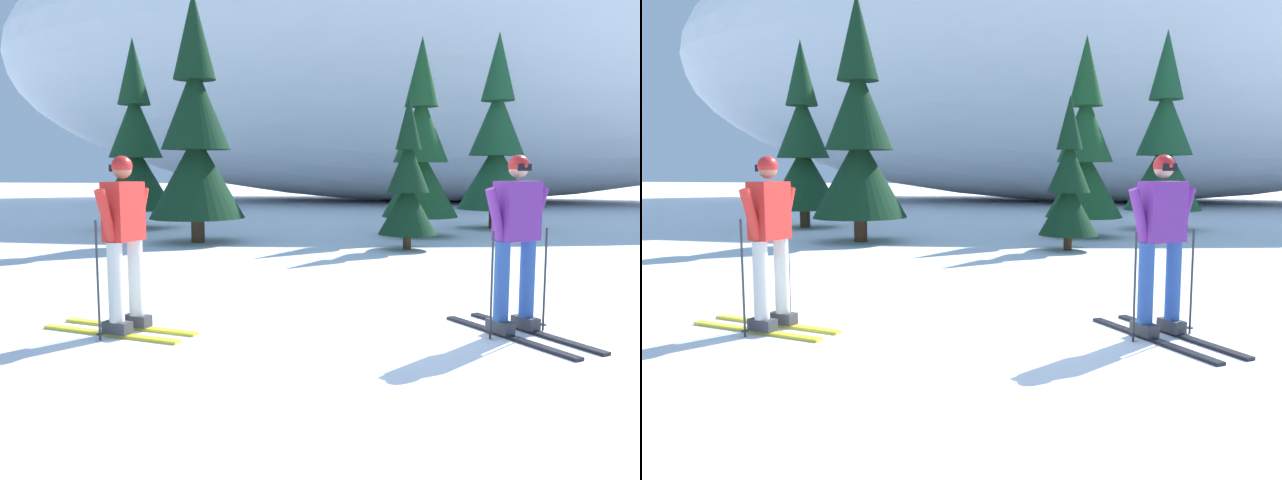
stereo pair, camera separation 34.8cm
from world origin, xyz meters
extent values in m
plane|color=white|center=(0.00, 0.00, 0.00)|extent=(120.00, 120.00, 0.00)
cube|color=gold|center=(-2.04, -0.93, 0.01)|extent=(1.62, 0.47, 0.03)
cube|color=gold|center=(-1.97, -0.63, 0.01)|extent=(1.62, 0.47, 0.03)
cube|color=#38383D|center=(-1.95, -0.95, 0.09)|extent=(0.30, 0.20, 0.12)
cube|color=#38383D|center=(-1.88, -0.66, 0.09)|extent=(0.30, 0.20, 0.12)
cylinder|color=silver|center=(-1.95, -0.95, 0.55)|extent=(0.15, 0.15, 0.79)
cylinder|color=silver|center=(-1.88, -0.66, 0.55)|extent=(0.15, 0.15, 0.79)
cube|color=red|center=(-1.91, -0.81, 1.24)|extent=(0.32, 0.43, 0.59)
cylinder|color=red|center=(-1.97, -1.04, 1.18)|extent=(0.16, 0.29, 0.58)
cylinder|color=red|center=(-1.86, -0.57, 1.18)|extent=(0.16, 0.29, 0.58)
sphere|color=#A37556|center=(-1.91, -0.81, 1.65)|extent=(0.19, 0.19, 0.19)
sphere|color=red|center=(-1.91, -0.81, 1.68)|extent=(0.21, 0.21, 0.21)
cube|color=black|center=(-1.99, -0.79, 1.66)|extent=(0.07, 0.15, 0.07)
cylinder|color=#2D2D33|center=(-2.04, -1.12, 0.59)|extent=(0.02, 0.02, 1.17)
cylinder|color=#2D2D33|center=(-2.04, -1.12, 0.06)|extent=(0.07, 0.07, 0.01)
cylinder|color=#2D2D33|center=(-1.89, -0.47, 0.59)|extent=(0.02, 0.02, 1.17)
cylinder|color=#2D2D33|center=(-1.89, -0.47, 0.06)|extent=(0.07, 0.07, 0.01)
cube|color=black|center=(2.15, -0.18, 0.01)|extent=(1.12, 1.46, 0.03)
cube|color=black|center=(1.88, -0.38, 0.01)|extent=(1.12, 1.46, 0.03)
cube|color=#38383D|center=(2.09, -0.09, 0.09)|extent=(0.28, 0.31, 0.12)
cube|color=#38383D|center=(1.82, -0.30, 0.09)|extent=(0.28, 0.31, 0.12)
cylinder|color=#2D519E|center=(2.09, -0.09, 0.55)|extent=(0.15, 0.15, 0.80)
cylinder|color=#2D519E|center=(1.82, -0.30, 0.55)|extent=(0.15, 0.15, 0.80)
cube|color=#6B2889|center=(1.95, -0.20, 1.24)|extent=(0.49, 0.45, 0.59)
cylinder|color=#6B2889|center=(2.17, -0.04, 1.19)|extent=(0.28, 0.24, 0.58)
cylinder|color=#6B2889|center=(1.74, -0.36, 1.19)|extent=(0.28, 0.24, 0.58)
sphere|color=tan|center=(1.95, -0.20, 1.66)|extent=(0.19, 0.19, 0.19)
sphere|color=red|center=(1.95, -0.20, 1.69)|extent=(0.21, 0.21, 0.21)
cube|color=black|center=(2.00, -0.26, 1.67)|extent=(0.14, 0.12, 0.07)
cylinder|color=#2D2D33|center=(2.28, -0.03, 0.53)|extent=(0.02, 0.02, 1.06)
cylinder|color=#2D2D33|center=(2.28, -0.03, 0.06)|extent=(0.07, 0.07, 0.01)
cylinder|color=#2D2D33|center=(1.70, -0.46, 0.53)|extent=(0.02, 0.02, 1.06)
cylinder|color=#2D2D33|center=(1.70, -0.46, 0.06)|extent=(0.07, 0.07, 0.01)
cylinder|color=#47301E|center=(-6.75, 9.67, 0.35)|extent=(0.28, 0.28, 0.70)
cone|color=#14381E|center=(-6.75, 9.67, 1.42)|extent=(2.00, 2.00, 1.79)
cone|color=#14381E|center=(-6.75, 9.67, 2.85)|extent=(1.44, 1.44, 1.79)
cone|color=#14381E|center=(-6.75, 9.67, 4.28)|extent=(0.88, 0.88, 1.79)
cylinder|color=#47301E|center=(-3.94, 6.78, 0.37)|extent=(0.30, 0.30, 0.74)
cone|color=black|center=(-3.94, 6.78, 1.50)|extent=(2.12, 2.12, 1.90)
cone|color=black|center=(-3.94, 6.78, 3.03)|extent=(1.53, 1.53, 1.90)
cone|color=black|center=(-3.94, 6.78, 4.55)|extent=(0.93, 0.93, 1.90)
cylinder|color=#47301E|center=(0.74, 6.27, 0.21)|extent=(0.17, 0.17, 0.42)
cone|color=black|center=(0.74, 6.27, 0.85)|extent=(1.20, 1.20, 1.08)
cone|color=black|center=(0.74, 6.27, 1.71)|extent=(0.87, 0.87, 1.08)
cone|color=black|center=(0.74, 6.27, 2.58)|extent=(0.53, 0.53, 1.08)
cylinder|color=#47301E|center=(0.98, 8.89, 0.32)|extent=(0.26, 0.26, 0.65)
cone|color=#194723|center=(0.98, 8.89, 1.31)|extent=(1.85, 1.85, 1.66)
cone|color=#194723|center=(0.98, 8.89, 2.64)|extent=(1.33, 1.33, 1.66)
cone|color=#194723|center=(0.98, 8.89, 3.97)|extent=(0.82, 0.82, 1.66)
cylinder|color=#47301E|center=(3.03, 11.29, 0.36)|extent=(0.29, 0.29, 0.72)
cone|color=#1E512D|center=(3.03, 11.29, 1.46)|extent=(2.06, 2.06, 1.85)
cone|color=#1E512D|center=(3.03, 11.29, 2.94)|extent=(1.48, 1.48, 1.85)
cone|color=#1E512D|center=(3.03, 11.29, 4.41)|extent=(0.91, 0.91, 1.85)
ellipsoid|color=white|center=(1.17, 25.72, 7.51)|extent=(44.18, 21.10, 15.02)
camera|label=1|loc=(1.01, -6.62, 1.66)|focal=35.14mm
camera|label=2|loc=(1.35, -6.56, 1.66)|focal=35.14mm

